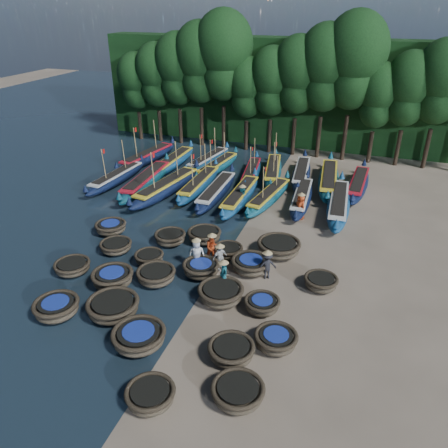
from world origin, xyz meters
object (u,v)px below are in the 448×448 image
(coracle_19, at_px, (321,282))
(fisherman_0, at_px, (197,253))
(long_boat_12, at_px, (218,166))
(coracle_4, at_px, (238,392))
(coracle_16, at_px, (149,258))
(coracle_18, at_px, (251,264))
(long_boat_10, at_px, (173,161))
(coracle_6, at_px, (113,307))
(coracle_21, at_px, (170,237))
(long_boat_15, at_px, (301,173))
(coracle_11, at_px, (113,278))
(coracle_20, at_px, (111,227))
(long_boat_14, at_px, (273,171))
(coracle_8, at_px, (231,351))
(fisherman_3, at_px, (267,264))
(coracle_7, at_px, (139,337))
(fisherman_6, at_px, (301,206))
(coracle_15, at_px, (116,246))
(long_boat_0, at_px, (117,178))
(long_boat_11, at_px, (208,160))
(long_boat_5, at_px, (240,196))
(coracle_3, at_px, (150,395))
(long_boat_4, at_px, (216,191))
(long_boat_1, at_px, (146,181))
(long_boat_17, at_px, (358,184))
(long_boat_3, at_px, (199,184))
(long_boat_13, at_px, (251,172))
(coracle_14, at_px, (262,304))
(long_boat_7, at_px, (302,198))
(coracle_22, at_px, (204,235))
(long_boat_8, at_px, (339,204))
(fisherman_5, at_px, (242,195))
(fisherman_1, at_px, (224,274))
(coracle_13, at_px, (221,293))
(coracle_10, at_px, (72,267))
(fisherman_2, at_px, (212,247))
(coracle_24, at_px, (279,247))

(coracle_19, bearing_deg, fisherman_0, -177.65)
(coracle_19, distance_m, long_boat_12, 17.79)
(coracle_4, xyz_separation_m, coracle_16, (-7.44, 7.33, -0.02))
(coracle_18, height_order, long_boat_10, long_boat_10)
(coracle_6, xyz_separation_m, coracle_21, (-0.36, 6.95, -0.05))
(long_boat_15, bearing_deg, coracle_11, -115.44)
(coracle_20, bearing_deg, coracle_16, -31.50)
(long_boat_14, bearing_deg, coracle_8, -91.32)
(coracle_18, bearing_deg, fisherman_3, -18.01)
(coracle_7, relative_size, fisherman_6, 1.34)
(coracle_15, xyz_separation_m, long_boat_0, (-5.52, 9.21, 0.17))
(long_boat_11, xyz_separation_m, fisherman_3, (9.12, -15.41, 0.34))
(long_boat_5, xyz_separation_m, long_boat_12, (-3.69, 5.52, -0.04))
(coracle_3, distance_m, long_boat_4, 18.59)
(long_boat_1, bearing_deg, long_boat_14, 29.33)
(coracle_4, height_order, long_boat_17, long_boat_17)
(long_boat_14, bearing_deg, long_boat_3, -144.38)
(fisherman_0, height_order, fisherman_3, fisherman_0)
(long_boat_1, distance_m, long_boat_13, 8.56)
(coracle_14, relative_size, long_boat_7, 0.26)
(coracle_6, bearing_deg, coracle_8, -8.25)
(coracle_15, height_order, coracle_16, coracle_16)
(coracle_22, height_order, long_boat_17, long_boat_17)
(long_boat_1, height_order, long_boat_7, long_boat_1)
(coracle_4, bearing_deg, long_boat_8, 84.07)
(coracle_4, distance_m, fisherman_5, 17.06)
(coracle_21, distance_m, fisherman_3, 6.58)
(coracle_7, relative_size, long_boat_0, 0.34)
(fisherman_6, bearing_deg, fisherman_1, -55.42)
(coracle_8, xyz_separation_m, long_boat_12, (-7.86, 20.39, 0.08))
(long_boat_0, height_order, long_boat_17, long_boat_0)
(coracle_13, xyz_separation_m, coracle_19, (4.46, 2.64, -0.08))
(coracle_7, xyz_separation_m, long_boat_11, (-5.22, 22.08, 0.05))
(coracle_14, height_order, long_boat_7, long_boat_7)
(coracle_13, relative_size, fisherman_5, 1.38)
(long_boat_7, bearing_deg, long_boat_8, -11.80)
(coracle_10, distance_m, long_boat_15, 19.85)
(long_boat_14, distance_m, fisherman_0, 14.88)
(coracle_16, height_order, fisherman_2, fisherman_2)
(coracle_11, height_order, long_boat_4, long_boat_4)
(coracle_24, height_order, long_boat_8, long_boat_8)
(coracle_4, relative_size, coracle_16, 1.19)
(coracle_14, height_order, fisherman_3, fisherman_3)
(coracle_3, relative_size, fisherman_6, 1.06)
(fisherman_1, xyz_separation_m, fisherman_2, (-1.52, 2.46, -0.06))
(coracle_20, bearing_deg, long_boat_4, 58.49)
(coracle_7, bearing_deg, long_boat_8, 67.65)
(coracle_3, bearing_deg, coracle_4, 21.54)
(coracle_10, relative_size, fisherman_2, 1.08)
(long_boat_12, height_order, fisherman_0, long_boat_12)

